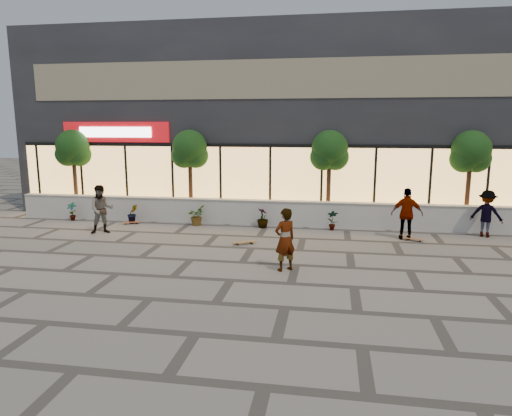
% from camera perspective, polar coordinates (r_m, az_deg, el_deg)
% --- Properties ---
extents(ground, '(80.00, 80.00, 0.00)m').
position_cam_1_polar(ground, '(12.46, -3.19, -9.00)').
color(ground, gray).
rests_on(ground, ground).
extents(planter_wall, '(22.00, 0.42, 1.04)m').
position_cam_1_polar(planter_wall, '(18.99, 1.38, -0.56)').
color(planter_wall, silver).
rests_on(planter_wall, ground).
extents(retail_building, '(24.00, 9.17, 8.50)m').
position_cam_1_polar(retail_building, '(24.09, 3.27, 10.65)').
color(retail_building, '#242429').
rests_on(retail_building, ground).
extents(shrub_a, '(0.43, 0.29, 0.81)m').
position_cam_1_polar(shrub_a, '(21.40, -22.01, -0.40)').
color(shrub_a, '#1C3B12').
rests_on(shrub_a, ground).
extents(shrub_b, '(0.57, 0.57, 0.81)m').
position_cam_1_polar(shrub_b, '(20.09, -15.17, -0.66)').
color(shrub_b, '#1C3B12').
rests_on(shrub_b, ground).
extents(shrub_c, '(0.68, 0.77, 0.81)m').
position_cam_1_polar(shrub_c, '(19.11, -7.50, -0.95)').
color(shrub_c, '#1C3B12').
rests_on(shrub_c, ground).
extents(shrub_d, '(0.64, 0.64, 0.81)m').
position_cam_1_polar(shrub_d, '(18.50, 0.83, -1.23)').
color(shrub_d, '#1C3B12').
rests_on(shrub_d, ground).
extents(shrub_e, '(0.46, 0.35, 0.81)m').
position_cam_1_polar(shrub_e, '(18.30, 9.54, -1.51)').
color(shrub_e, '#1C3B12').
rests_on(shrub_e, ground).
extents(tree_west, '(1.60, 1.50, 3.92)m').
position_cam_1_polar(tree_west, '(22.43, -21.90, 6.72)').
color(tree_west, '#462C19').
rests_on(tree_west, ground).
extents(tree_midwest, '(1.60, 1.50, 3.92)m').
position_cam_1_polar(tree_midwest, '(20.14, -8.29, 7.02)').
color(tree_midwest, '#462C19').
rests_on(tree_midwest, ground).
extents(tree_mideast, '(1.60, 1.50, 3.92)m').
position_cam_1_polar(tree_mideast, '(19.20, 9.17, 6.84)').
color(tree_mideast, '#462C19').
rests_on(tree_mideast, ground).
extents(tree_east, '(1.60, 1.50, 3.92)m').
position_cam_1_polar(tree_east, '(19.95, 25.26, 6.11)').
color(tree_east, '#462C19').
rests_on(tree_east, ground).
extents(skater_center, '(0.79, 0.76, 1.82)m').
position_cam_1_polar(skater_center, '(13.02, 3.64, -3.96)').
color(skater_center, white).
rests_on(skater_center, ground).
extents(skater_left, '(1.13, 1.03, 1.87)m').
position_cam_1_polar(skater_left, '(18.42, -18.73, -0.16)').
color(skater_left, tan).
rests_on(skater_left, ground).
extents(skater_right_near, '(1.13, 0.52, 1.89)m').
position_cam_1_polar(skater_right_near, '(17.37, 18.35, -0.71)').
color(skater_right_near, white).
rests_on(skater_right_near, ground).
extents(skater_right_far, '(1.30, 1.10, 1.75)m').
position_cam_1_polar(skater_right_far, '(18.95, 26.88, -0.64)').
color(skater_right_far, maroon).
rests_on(skater_right_far, ground).
extents(skateboard_center, '(0.82, 0.56, 0.10)m').
position_cam_1_polar(skateboard_center, '(16.00, -1.48, -4.28)').
color(skateboard_center, olive).
rests_on(skateboard_center, ground).
extents(skateboard_left, '(0.72, 0.47, 0.09)m').
position_cam_1_polar(skateboard_left, '(19.92, -15.35, -1.74)').
color(skateboard_left, '#BF5123').
rests_on(skateboard_left, ground).
extents(skateboard_right_near, '(0.73, 0.41, 0.09)m').
position_cam_1_polar(skateboard_right_near, '(17.41, 19.09, -3.69)').
color(skateboard_right_near, brown).
rests_on(skateboard_right_near, ground).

